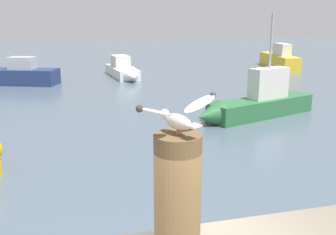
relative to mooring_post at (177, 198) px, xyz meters
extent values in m
cylinder|color=brown|center=(0.00, 0.00, 0.00)|extent=(0.32, 0.32, 0.88)
cylinder|color=#C66F60|center=(0.02, 0.00, 0.46)|extent=(0.01, 0.01, 0.04)
cylinder|color=#C66F60|center=(-0.01, -0.02, 0.46)|extent=(0.01, 0.01, 0.04)
ellipsoid|color=silver|center=(0.00, 0.00, 0.53)|extent=(0.18, 0.25, 0.10)
sphere|color=silver|center=(-0.06, 0.12, 0.55)|extent=(0.06, 0.06, 0.06)
cone|color=gold|center=(-0.08, 0.17, 0.55)|extent=(0.04, 0.05, 0.02)
cube|color=silver|center=(0.06, -0.13, 0.53)|extent=(0.10, 0.10, 0.01)
ellipsoid|color=silver|center=(0.17, 0.07, 0.62)|extent=(0.29, 0.22, 0.10)
sphere|color=#323232|center=(0.28, 0.12, 0.66)|extent=(0.04, 0.04, 0.04)
ellipsoid|color=silver|center=(-0.16, -0.09, 0.62)|extent=(0.29, 0.22, 0.10)
sphere|color=#323232|center=(-0.27, -0.14, 0.66)|extent=(0.04, 0.04, 0.04)
cube|color=yellow|center=(13.46, 21.45, -1.72)|extent=(1.92, 5.10, 0.92)
cone|color=yellow|center=(13.92, 24.18, -1.67)|extent=(1.14, 1.14, 0.99)
cube|color=silver|center=(13.39, 21.04, -0.86)|extent=(0.94, 1.89, 0.79)
cube|color=navy|center=(-3.58, 18.98, -1.77)|extent=(5.03, 2.96, 0.80)
cube|color=#B2B2B7|center=(-2.95, 18.75, -1.06)|extent=(1.48, 1.21, 0.63)
cube|color=#2D6B3D|center=(5.83, 9.56, -1.86)|extent=(4.34, 2.32, 0.62)
cone|color=#2D6B3D|center=(3.58, 8.79, -1.83)|extent=(1.15, 1.15, 0.90)
cube|color=silver|center=(6.08, 9.64, -1.02)|extent=(1.60, 1.01, 1.06)
cylinder|color=#A5A5A8|center=(6.08, 9.64, 0.42)|extent=(0.08, 0.08, 1.84)
cube|color=silver|center=(2.40, 20.25, -1.90)|extent=(1.57, 4.09, 0.55)
cone|color=silver|center=(2.63, 17.97, -1.87)|extent=(1.16, 1.16, 1.06)
cube|color=silver|center=(2.37, 20.54, -1.30)|extent=(1.03, 1.54, 0.66)
camera|label=1|loc=(-0.65, -2.25, 1.16)|focal=40.85mm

